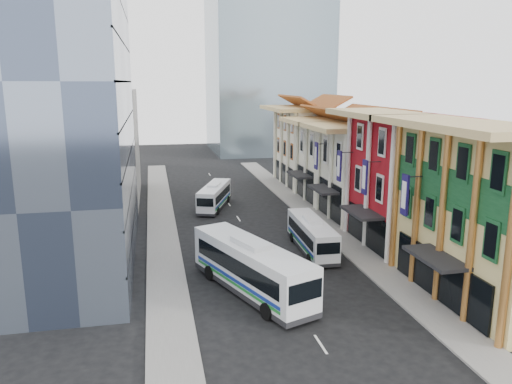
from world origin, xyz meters
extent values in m
plane|color=black|center=(0.00, 0.00, 0.00)|extent=(200.00, 200.00, 0.00)
cube|color=slate|center=(8.50, 22.00, 0.07)|extent=(3.00, 90.00, 0.15)
cube|color=slate|center=(-8.50, 22.00, 0.07)|extent=(3.00, 90.00, 0.15)
cube|color=#D6C47B|center=(14.00, 5.00, 6.00)|extent=(8.00, 14.00, 12.00)
cube|color=#A3121A|center=(14.00, 17.00, 6.00)|extent=(8.00, 10.00, 12.00)
cube|color=white|center=(14.00, 26.50, 5.00)|extent=(8.00, 9.00, 10.00)
cube|color=white|center=(14.00, 35.50, 5.00)|extent=(8.00, 9.00, 10.00)
cube|color=white|center=(14.00, 46.00, 5.50)|extent=(8.00, 12.00, 11.00)
cube|color=#3D4961|center=(-17.00, 19.00, 15.00)|extent=(12.00, 26.00, 30.00)
cube|color=gray|center=(-16.00, 42.00, 7.00)|extent=(10.00, 18.00, 14.00)
camera|label=1|loc=(-9.13, -24.14, 14.95)|focal=35.00mm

